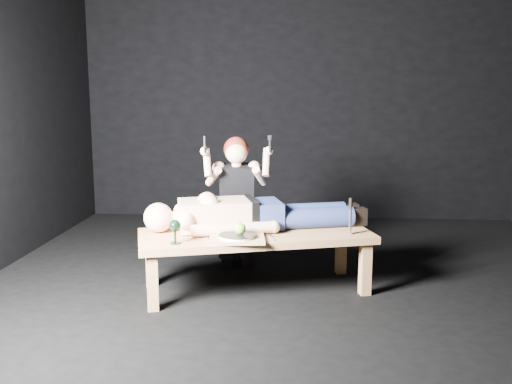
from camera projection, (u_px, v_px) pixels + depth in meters
ground at (296, 285)px, 4.47m from camera, size 5.00×5.00×0.00m
back_wall at (299, 91)px, 6.67m from camera, size 5.00×0.00×5.00m
table at (256, 261)px, 4.33m from camera, size 1.84×1.10×0.45m
lying_man at (259, 210)px, 4.43m from camera, size 1.93×1.05×0.28m
kneeling_woman at (236, 201)px, 4.83m from camera, size 0.71×0.77×1.16m
serving_tray at (237, 239)px, 4.06m from camera, size 0.42×0.32×0.02m
plate at (237, 236)px, 4.06m from camera, size 0.28×0.28×0.02m
apple at (240, 229)px, 4.06m from camera, size 0.08×0.08×0.08m
goblet at (175, 232)px, 3.96m from camera, size 0.10×0.10×0.17m
fork_flat at (211, 240)px, 4.06m from camera, size 0.11×0.16×0.01m
knife_flat at (272, 238)px, 4.13m from camera, size 0.05×0.18×0.01m
spoon_flat at (267, 235)px, 4.20m from camera, size 0.17×0.09×0.01m
carving_knife at (350, 216)px, 4.22m from camera, size 0.04×0.05×0.27m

